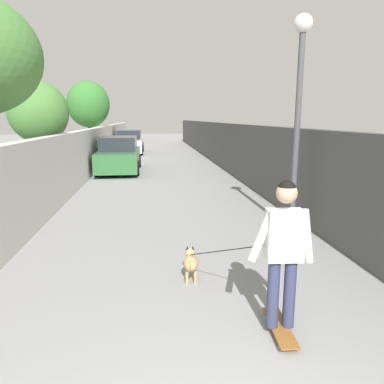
% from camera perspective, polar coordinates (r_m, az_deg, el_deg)
% --- Properties ---
extents(ground_plane, '(80.00, 80.00, 0.00)m').
position_cam_1_polar(ground_plane, '(15.53, -4.73, 2.92)').
color(ground_plane, gray).
extents(wall_left, '(48.00, 0.30, 1.89)m').
position_cam_1_polar(wall_left, '(13.66, -17.28, 5.24)').
color(wall_left, silver).
rests_on(wall_left, ground).
extents(fence_right, '(48.00, 0.30, 2.11)m').
position_cam_1_polar(fence_right, '(13.85, 8.09, 6.19)').
color(fence_right, '#4C4C4C').
rests_on(fence_right, ground).
extents(tree_left_mid, '(2.19, 2.19, 3.69)m').
position_cam_1_polar(tree_left_mid, '(14.93, -23.11, 11.46)').
color(tree_left_mid, brown).
rests_on(tree_left_mid, ground).
extents(tree_left_distant, '(2.24, 2.24, 4.30)m').
position_cam_1_polar(tree_left_distant, '(20.62, -16.07, 13.17)').
color(tree_left_distant, brown).
rests_on(tree_left_distant, ground).
extents(lamp_post, '(0.36, 0.36, 4.28)m').
position_cam_1_polar(lamp_post, '(7.65, 16.63, 15.59)').
color(lamp_post, '#4C4C51').
rests_on(lamp_post, ground).
extents(skateboard, '(0.81, 0.25, 0.08)m').
position_cam_1_polar(skateboard, '(4.38, 13.66, -20.04)').
color(skateboard, brown).
rests_on(skateboard, ground).
extents(person_skateboarder, '(0.24, 0.71, 1.64)m').
position_cam_1_polar(person_skateboarder, '(3.96, 14.33, -7.95)').
color(person_skateboarder, '#333859').
rests_on(person_skateboarder, skateboard).
extents(dog, '(1.73, 0.96, 1.06)m').
position_cam_1_polar(dog, '(5.37, -0.15, -11.01)').
color(dog, tan).
rests_on(dog, ground).
extents(car_near, '(4.23, 1.80, 1.54)m').
position_cam_1_polar(car_near, '(16.30, -11.44, 5.68)').
color(car_near, '#336B38').
rests_on(car_near, ground).
extents(car_far, '(4.22, 1.80, 1.54)m').
position_cam_1_polar(car_far, '(24.73, -9.83, 7.70)').
color(car_far, silver).
rests_on(car_far, ground).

